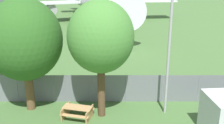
{
  "coord_description": "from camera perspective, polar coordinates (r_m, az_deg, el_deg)",
  "views": [
    {
      "loc": [
        -0.98,
        -7.26,
        8.37
      ],
      "look_at": [
        -1.0,
        12.67,
        2.0
      ],
      "focal_mm": 42.0,
      "sensor_mm": 36.0,
      "label": 1
    }
  ],
  "objects": [
    {
      "name": "tree_far_right",
      "position": [
        15.36,
        -2.41,
        5.37
      ],
      "size": [
        3.94,
        3.94,
        7.29
      ],
      "color": "#4C3823",
      "rests_on": "ground"
    },
    {
      "name": "tree_left_of_cabin",
      "position": [
        17.18,
        -18.47,
        4.58
      ],
      "size": [
        4.73,
        4.73,
        7.35
      ],
      "color": "brown",
      "rests_on": "ground"
    },
    {
      "name": "picnic_bench_open_grass",
      "position": [
        16.75,
        -7.46,
        -10.55
      ],
      "size": [
        2.09,
        1.8,
        0.76
      ],
      "rotation": [
        0.0,
        0.0,
        -0.25
      ],
      "color": "tan",
      "rests_on": "ground"
    },
    {
      "name": "perimeter_fence",
      "position": [
        18.49,
        3.12,
        -5.79
      ],
      "size": [
        56.07,
        0.07,
        2.0
      ],
      "color": "slate",
      "rests_on": "ground"
    },
    {
      "name": "light_mast",
      "position": [
        16.0,
        12.61,
        6.44
      ],
      "size": [
        0.44,
        0.44,
        8.92
      ],
      "color": "#99999E",
      "rests_on": "ground"
    }
  ]
}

